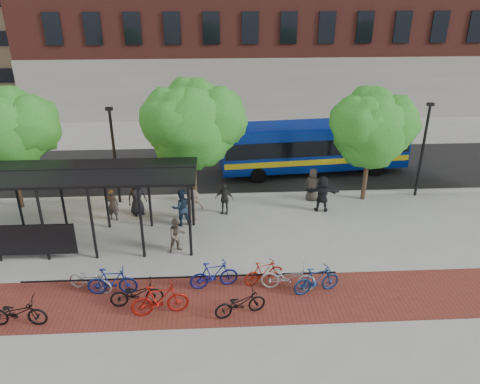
{
  "coord_description": "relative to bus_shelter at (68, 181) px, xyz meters",
  "views": [
    {
      "loc": [
        -1.84,
        -19.05,
        10.89
      ],
      "look_at": [
        -0.75,
        1.05,
        1.6
      ],
      "focal_mm": 35.0,
      "sensor_mm": 36.0,
      "label": 1
    }
  ],
  "objects": [
    {
      "name": "tree_b",
      "position": [
        5.23,
        3.83,
        1.46
      ],
      "size": [
        5.15,
        4.2,
        6.47
      ],
      "color": "#382619",
      "rests_on": "ground"
    },
    {
      "name": "bike_rack_rail",
      "position": [
        4.83,
        -3.62,
        -3.0
      ],
      "size": [
        12.0,
        0.05,
        0.95
      ],
      "primitive_type": "cube",
      "color": "black",
      "rests_on": "ground"
    },
    {
      "name": "pedestrian_3",
      "position": [
        5.11,
        1.78,
        -2.17
      ],
      "size": [
        1.19,
        0.86,
        1.66
      ],
      "primitive_type": "imported",
      "rotation": [
        0.0,
        0.0,
        0.25
      ],
      "color": "brown",
      "rests_on": "ground"
    },
    {
      "name": "curb",
      "position": [
        8.13,
        4.48,
        -2.94
      ],
      "size": [
        160.0,
        0.25,
        0.12
      ],
      "primitive_type": "cube",
      "color": "#B7B7B2",
      "rests_on": "ground"
    },
    {
      "name": "lamp_post_right",
      "position": [
        17.13,
        4.08,
        -0.25
      ],
      "size": [
        0.35,
        0.2,
        5.12
      ],
      "color": "black",
      "rests_on": "ground"
    },
    {
      "name": "pedestrian_1",
      "position": [
        1.19,
        2.11,
        -2.19
      ],
      "size": [
        0.64,
        0.48,
        1.61
      ],
      "primitive_type": "imported",
      "rotation": [
        0.0,
        0.0,
        2.97
      ],
      "color": "#37322C",
      "rests_on": "ground"
    },
    {
      "name": "bike_3",
      "position": [
        2.31,
        -3.92,
        -2.43
      ],
      "size": [
        1.88,
        0.54,
        1.13
      ],
      "primitive_type": "imported",
      "rotation": [
        0.0,
        0.0,
        1.57
      ],
      "color": "navy",
      "rests_on": "ground"
    },
    {
      "name": "tree_c",
      "position": [
        14.22,
        3.83,
        1.06
      ],
      "size": [
        4.66,
        3.8,
        5.92
      ],
      "color": "#382619",
      "rests_on": "ground"
    },
    {
      "name": "bus",
      "position": [
        12.15,
        7.77,
        -1.26
      ],
      "size": [
        11.37,
        3.47,
        3.02
      ],
      "rotation": [
        0.0,
        0.0,
        0.09
      ],
      "color": "navy",
      "rests_on": "ground"
    },
    {
      "name": "brick_strip",
      "position": [
        6.13,
        -4.52,
        -3.0
      ],
      "size": [
        24.0,
        3.0,
        0.01
      ],
      "primitive_type": "cube",
      "color": "maroon",
      "rests_on": "ground"
    },
    {
      "name": "bike_0",
      "position": [
        -0.58,
        -5.49,
        -2.47
      ],
      "size": [
        2.03,
        0.77,
        1.05
      ],
      "primitive_type": "imported",
      "rotation": [
        0.0,
        0.0,
        1.54
      ],
      "color": "black",
      "rests_on": "ground"
    },
    {
      "name": "asphalt_street",
      "position": [
        8.13,
        8.48,
        -2.99
      ],
      "size": [
        160.0,
        8.0,
        0.01
      ],
      "primitive_type": "cube",
      "color": "black",
      "rests_on": "ground"
    },
    {
      "name": "bike_4",
      "position": [
        3.31,
        -4.62,
        -2.5
      ],
      "size": [
        1.96,
        0.86,
        1.0
      ],
      "primitive_type": "imported",
      "rotation": [
        0.0,
        0.0,
        1.67
      ],
      "color": "black",
      "rests_on": "ground"
    },
    {
      "name": "pedestrian_4",
      "position": [
        6.65,
        2.49,
        -2.2
      ],
      "size": [
        0.99,
        0.57,
        1.59
      ],
      "primitive_type": "imported",
      "rotation": [
        0.0,
        0.0,
        6.08
      ],
      "color": "#292929",
      "rests_on": "ground"
    },
    {
      "name": "bike_5",
      "position": [
        4.2,
        -5.17,
        -2.39
      ],
      "size": [
        2.1,
        0.87,
        1.22
      ],
      "primitive_type": "imported",
      "rotation": [
        0.0,
        0.0,
        1.72
      ],
      "color": "maroon",
      "rests_on": "ground"
    },
    {
      "name": "pedestrian_0",
      "position": [
        2.3,
        2.66,
        -2.03
      ],
      "size": [
        1.13,
        1.0,
        1.94
      ],
      "primitive_type": "imported",
      "rotation": [
        0.0,
        0.0,
        0.51
      ],
      "color": "black",
      "rests_on": "ground"
    },
    {
      "name": "pedestrian_5",
      "position": [
        11.59,
        2.51,
        -2.05
      ],
      "size": [
        1.82,
        0.8,
        1.89
      ],
      "primitive_type": "imported",
      "rotation": [
        0.0,
        0.0,
        3.0
      ],
      "color": "black",
      "rests_on": "ground"
    },
    {
      "name": "tree_a",
      "position": [
        -3.77,
        3.83,
        1.24
      ],
      "size": [
        4.9,
        4.0,
        6.18
      ],
      "color": "#382619",
      "rests_on": "ground"
    },
    {
      "name": "bus_shelter",
      "position": [
        0.0,
        0.0,
        0.0
      ],
      "size": [
        10.6,
        3.07,
        3.6
      ],
      "color": "black",
      "rests_on": "ground"
    },
    {
      "name": "bike_9",
      "position": [
        8.04,
        -3.51,
        -2.51
      ],
      "size": [
        1.69,
        0.96,
        0.98
      ],
      "primitive_type": "imported",
      "rotation": [
        0.0,
        0.0,
        1.9
      ],
      "color": "maroon",
      "rests_on": "ground"
    },
    {
      "name": "pedestrian_6",
      "position": [
        11.35,
        3.8,
        -2.12
      ],
      "size": [
        1.02,
        0.86,
        1.77
      ],
      "primitive_type": "imported",
      "rotation": [
        0.0,
        0.0,
        2.72
      ],
      "color": "#3D3630",
      "rests_on": "ground"
    },
    {
      "name": "bike_11",
      "position": [
        9.95,
        -4.23,
        -2.44
      ],
      "size": [
        1.94,
        0.99,
        1.12
      ],
      "primitive_type": "imported",
      "rotation": [
        0.0,
        0.0,
        1.83
      ],
      "color": "navy",
      "rests_on": "ground"
    },
    {
      "name": "pedestrian_2",
      "position": [
        4.57,
        1.4,
        -2.09
      ],
      "size": [
        1.05,
        0.92,
        1.82
      ],
      "primitive_type": "imported",
      "rotation": [
        0.0,
        0.0,
        3.43
      ],
      "color": "#1B2C40",
      "rests_on": "ground"
    },
    {
      "name": "ground",
      "position": [
        8.13,
        0.48,
        -3.0
      ],
      "size": [
        160.0,
        160.0,
        0.0
      ],
      "primitive_type": "plane",
      "color": "#9E9E99",
      "rests_on": "ground"
    },
    {
      "name": "bike_10",
      "position": [
        8.92,
        -3.98,
        -2.45
      ],
      "size": [
        2.19,
        1.08,
        1.1
      ],
      "primitive_type": "imported",
      "rotation": [
        0.0,
        0.0,
        1.4
      ],
      "color": "#B7B7B9",
      "rests_on": "ground"
    },
    {
      "name": "bike_7",
      "position": [
        6.11,
        -3.69,
        -2.43
      ],
      "size": [
        1.95,
        0.88,
        1.13
      ],
      "primitive_type": "imported",
      "rotation": [
        0.0,
        0.0,
        1.76
      ],
      "color": "navy",
      "rests_on": "ground"
    },
    {
      "name": "pedestrian_8",
      "position": [
        4.53,
        -1.02,
        -2.2
      ],
      "size": [
        0.96,
        0.88,
        1.59
      ],
      "primitive_type": "imported",
      "rotation": [
        0.0,
        0.0,
        0.46
      ],
      "color": "#65594B",
      "rests_on": "ground"
    },
    {
      "name": "bike_8",
      "position": [
        7.02,
        -5.36,
        -2.51
      ],
      "size": [
        1.98,
        1.15,
        0.98
      ],
      "primitive_type": "imported",
      "rotation": [
        0.0,
        0.0,
        1.86
      ],
      "color": "black",
      "rests_on": "ground"
    },
    {
      "name": "bike_2",
      "position": [
        1.43,
        -3.66,
        -2.51
      ],
      "size": [
        1.96,
        1.25,
        0.97
      ],
      "primitive_type": "imported",
      "rotation": [
        0.0,
        0.0,
        1.21
      ],
      "color": "#9F9FA1",
      "rests_on": "ground"
    },
    {
      "name": "lamp_post_left",
      "position": [
        1.13,
        4.08,
        -0.25
      ],
      "size": [
        0.35,
        0.2,
        5.12
      ],
      "color": "black",
      "rests_on": "ground"
    }
  ]
}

